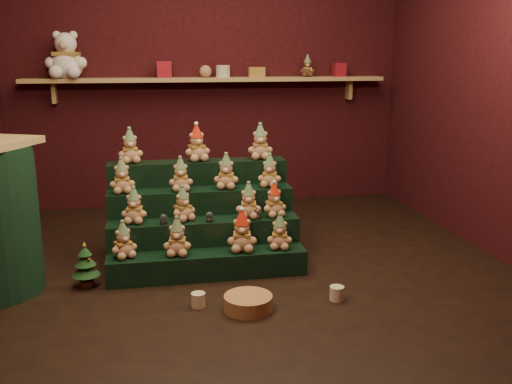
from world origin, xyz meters
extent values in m
plane|color=black|center=(0.00, 0.00, 0.00)|extent=(4.00, 4.00, 0.00)
cube|color=black|center=(0.00, 2.05, 1.40)|extent=(4.00, 0.10, 2.80)
cube|color=black|center=(0.00, -2.05, 1.40)|extent=(4.00, 0.10, 2.80)
cube|color=black|center=(2.05, 0.00, 1.40)|extent=(0.10, 4.00, 2.80)
cube|color=tan|center=(0.00, 1.87, 1.30)|extent=(3.60, 0.26, 0.04)
cube|color=tan|center=(-1.50, 1.94, 1.18)|extent=(0.04, 0.12, 0.20)
cube|color=tan|center=(1.50, 1.94, 1.18)|extent=(0.04, 0.12, 0.20)
cube|color=black|center=(-0.25, -0.13, 0.09)|extent=(1.40, 0.22, 0.18)
cube|color=black|center=(-0.25, 0.09, 0.18)|extent=(1.40, 0.22, 0.36)
cube|color=black|center=(-0.25, 0.31, 0.27)|extent=(1.40, 0.22, 0.54)
cube|color=black|center=(-0.25, 0.53, 0.36)|extent=(1.40, 0.22, 0.72)
cylinder|color=black|center=(-0.54, 0.03, 0.37)|extent=(0.05, 0.05, 0.02)
sphere|color=silver|center=(-0.54, 0.03, 0.41)|extent=(0.06, 0.06, 0.06)
cylinder|color=black|center=(-0.21, 0.03, 0.37)|extent=(0.05, 0.05, 0.02)
sphere|color=silver|center=(-0.21, 0.03, 0.41)|extent=(0.06, 0.06, 0.06)
cylinder|color=black|center=(0.14, 0.03, 0.37)|extent=(0.06, 0.06, 0.02)
sphere|color=silver|center=(0.14, 0.03, 0.41)|extent=(0.06, 0.06, 0.06)
cylinder|color=#472F19|center=(-1.08, -0.15, 0.02)|extent=(0.09, 0.09, 0.05)
cone|color=#123315|center=(-1.08, -0.15, 0.13)|extent=(0.19, 0.19, 0.09)
cone|color=#123315|center=(-1.08, -0.15, 0.20)|extent=(0.14, 0.14, 0.09)
cone|color=#123315|center=(-1.08, -0.15, 0.26)|extent=(0.09, 0.09, 0.07)
cone|color=gold|center=(-1.08, -0.15, 0.31)|extent=(0.03, 0.03, 0.03)
cylinder|color=beige|center=(-0.36, -0.60, 0.04)|extent=(0.09, 0.09, 0.09)
cylinder|color=beige|center=(0.53, -0.67, 0.05)|extent=(0.09, 0.09, 0.09)
cylinder|color=#AD7545|center=(-0.06, -0.71, 0.05)|extent=(0.33, 0.33, 0.09)
cube|color=maroon|center=(-0.44, 1.85, 1.40)|extent=(0.14, 0.14, 0.16)
cylinder|color=beige|center=(0.14, 1.85, 1.38)|extent=(0.14, 0.14, 0.12)
cube|color=maroon|center=(1.35, 1.85, 1.39)|extent=(0.12, 0.12, 0.14)
sphere|color=tan|center=(-0.04, 1.85, 1.38)|extent=(0.12, 0.12, 0.12)
cube|color=orange|center=(0.48, 1.85, 1.37)|extent=(0.16, 0.10, 0.10)
camera|label=1|loc=(-0.62, -3.92, 1.53)|focal=40.00mm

